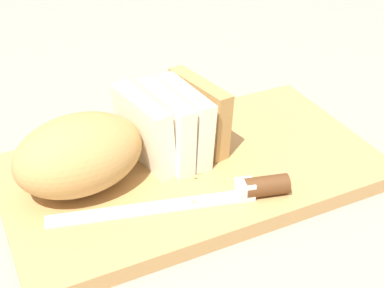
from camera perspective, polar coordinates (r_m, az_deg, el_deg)
The scene contains 6 objects.
ground_plane at distance 0.68m, azimuth 0.00°, elevation -3.52°, with size 3.00×3.00×0.00m, color gray.
cutting_board at distance 0.68m, azimuth 0.00°, elevation -2.83°, with size 0.45×0.25×0.02m, color tan.
bread_loaf at distance 0.64m, azimuth -8.03°, elevation 0.18°, with size 0.26×0.13×0.09m.
bread_knife at distance 0.62m, azimuth 4.23°, elevation -5.02°, with size 0.27×0.09×0.02m.
crumb_near_knife at distance 0.61m, azimuth 0.24°, elevation -6.07°, with size 0.01×0.01×0.01m, color tan.
crumb_near_loaf at distance 0.65m, azimuth 0.37°, elevation -3.46°, with size 0.00×0.00×0.00m, color tan.
Camera 1 is at (-0.25, -0.48, 0.41)m, focal length 51.35 mm.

